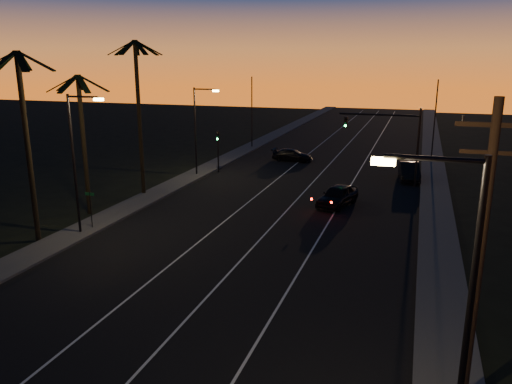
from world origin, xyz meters
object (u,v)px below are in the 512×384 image
(utility_pole, at_px, (480,252))
(lead_car, at_px, (337,196))
(signal_mast, at_px, (391,132))
(cross_car, at_px, (292,155))
(right_car, at_px, (409,171))

(utility_pole, distance_m, lead_car, 23.47)
(signal_mast, relative_size, cross_car, 1.55)
(right_car, bearing_deg, utility_pole, -85.28)
(utility_pole, height_order, signal_mast, utility_pole)
(cross_car, bearing_deg, utility_pole, -67.87)
(lead_car, bearing_deg, signal_mast, 68.59)
(lead_car, relative_size, cross_car, 1.21)
(lead_car, relative_size, right_car, 1.09)
(signal_mast, xyz_separation_m, cross_car, (-10.99, 8.01, -4.11))
(right_car, xyz_separation_m, cross_car, (-12.77, 5.43, -0.15))
(cross_car, bearing_deg, right_car, -23.04)
(lead_car, bearing_deg, utility_pole, -70.44)
(signal_mast, bearing_deg, lead_car, -111.41)
(utility_pole, relative_size, signal_mast, 1.41)
(utility_pole, xyz_separation_m, right_car, (-2.69, 32.57, -4.50))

